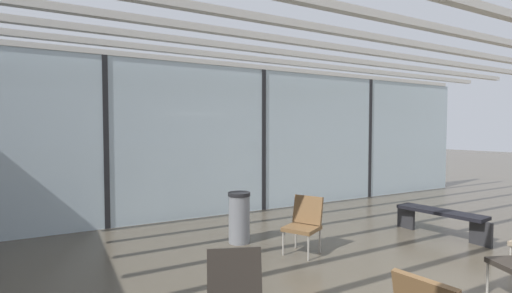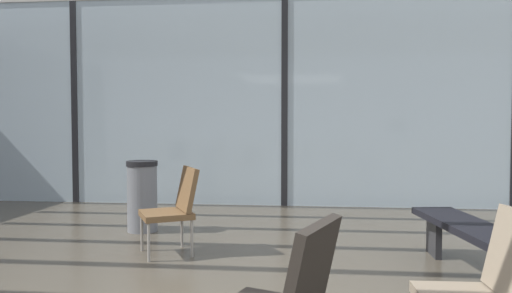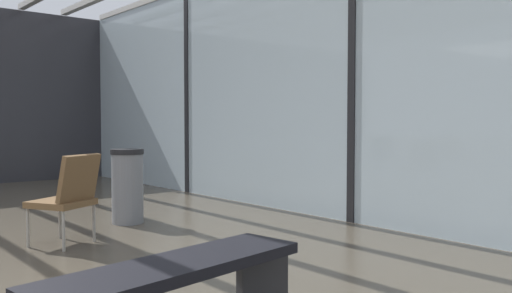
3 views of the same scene
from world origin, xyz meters
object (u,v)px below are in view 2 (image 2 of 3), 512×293
lounge_chair_1 (488,285)px  parked_airplane (253,91)px  waiting_bench (466,235)px  lounge_chair_2 (175,205)px  trash_bin (142,196)px

lounge_chair_1 → parked_airplane: bearing=-169.2°
waiting_bench → lounge_chair_1: bearing=157.6°
lounge_chair_1 → lounge_chair_2: 3.13m
lounge_chair_2 → waiting_bench: lounge_chair_2 is taller
lounge_chair_1 → waiting_bench: (0.45, 1.73, -0.13)m
waiting_bench → trash_bin: size_ratio=1.96×
parked_airplane → lounge_chair_2: parked_airplane is taller
parked_airplane → trash_bin: size_ratio=14.81×
lounge_chair_1 → trash_bin: bearing=-139.4°
parked_airplane → waiting_bench: size_ratio=7.55×
parked_airplane → trash_bin: parked_airplane is taller
lounge_chair_1 → trash_bin: (-2.90, 3.14, -0.06)m
lounge_chair_2 → waiting_bench: size_ratio=0.52×
lounge_chair_1 → trash_bin: size_ratio=1.01×
lounge_chair_1 → trash_bin: lounge_chair_1 is taller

